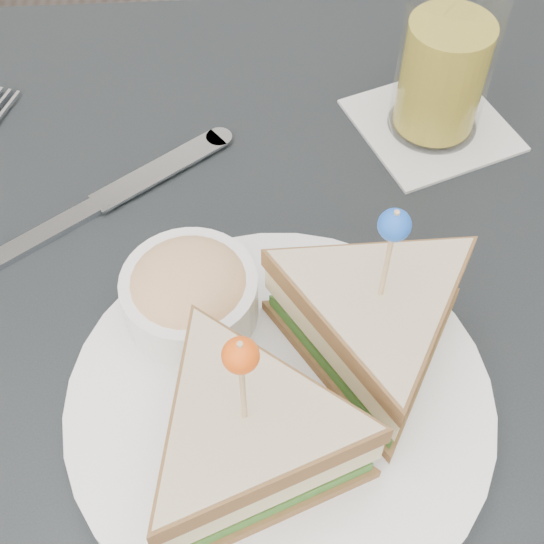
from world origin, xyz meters
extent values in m
cube|color=black|center=(0.00, 0.00, 0.73)|extent=(0.80, 0.80, 0.03)
cylinder|color=black|center=(0.35, 0.35, 0.36)|extent=(0.04, 0.04, 0.72)
cylinder|color=white|center=(0.01, -0.07, 0.76)|extent=(0.32, 0.32, 0.02)
cylinder|color=white|center=(0.01, -0.07, 0.77)|extent=(0.32, 0.32, 0.01)
cylinder|color=#E1B781|center=(-0.01, -0.11, 0.87)|extent=(0.00, 0.00, 0.09)
sphere|color=#FF5610|center=(-0.01, -0.11, 0.90)|extent=(0.02, 0.02, 0.02)
cylinder|color=#E1B781|center=(0.07, -0.04, 0.87)|extent=(0.00, 0.00, 0.09)
sphere|color=blue|center=(0.07, -0.04, 0.90)|extent=(0.02, 0.02, 0.02)
cylinder|color=white|center=(-0.05, 0.00, 0.79)|extent=(0.11, 0.11, 0.04)
ellipsoid|color=#E0B772|center=(-0.05, 0.00, 0.80)|extent=(0.09, 0.09, 0.04)
cube|color=#B9BCC4|center=(-0.16, 0.09, 0.75)|extent=(0.09, 0.07, 0.01)
cube|color=#B9BCC4|center=(-0.07, 0.15, 0.75)|extent=(0.11, 0.09, 0.00)
cylinder|color=#B9BCC4|center=(-0.02, 0.19, 0.75)|extent=(0.03, 0.03, 0.00)
cube|color=silver|center=(0.16, 0.20, 0.75)|extent=(0.16, 0.16, 0.00)
cylinder|color=#B09B31|center=(0.16, 0.20, 0.81)|extent=(0.09, 0.09, 0.10)
cylinder|color=white|center=(0.16, 0.20, 0.83)|extent=(0.10, 0.10, 0.15)
cube|color=white|center=(0.17, 0.21, 0.85)|extent=(0.03, 0.03, 0.02)
cube|color=white|center=(0.15, 0.19, 0.85)|extent=(0.02, 0.02, 0.02)
camera|label=1|loc=(-0.01, -0.29, 1.21)|focal=50.00mm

